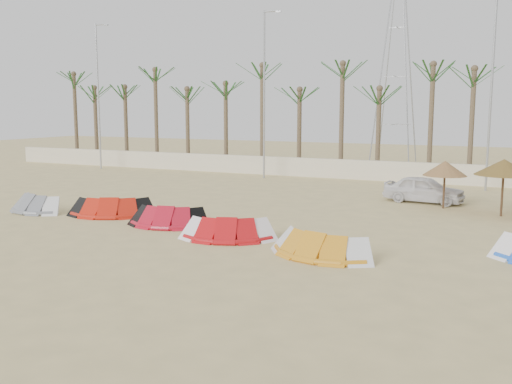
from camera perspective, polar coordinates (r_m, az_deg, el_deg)
The scene contains 15 objects.
ground at distance 18.52m, azimuth -7.99°, elevation -6.45°, with size 120.00×120.00×0.00m, color #D4BD79.
boundary_wall at distance 38.46m, azimuth 10.22°, elevation 2.20°, with size 60.00×0.30×1.30m, color beige.
palm_line at distance 39.57m, azimuth 11.97°, elevation 10.73°, with size 52.00×4.00×7.70m.
lamp_a at distance 45.96m, azimuth -15.47°, elevation 9.42°, with size 1.25×0.14×11.00m.
lamp_b at distance 38.38m, azimuth 0.87°, elevation 9.98°, with size 1.25×0.14×11.00m.
lamp_c at distance 35.01m, azimuth 22.54°, elevation 9.49°, with size 1.25×0.14×11.00m.
pylon at distance 44.10m, azimuth 13.49°, elevation 2.04°, with size 3.00×3.00×14.00m, color #A5A8AD, non-canonical shape.
kite_grey at distance 28.12m, azimuth -20.87°, elevation -0.95°, with size 3.26×1.96×0.90m.
kite_red_left at distance 26.12m, azimuth -13.81°, elevation -1.31°, with size 4.10×2.80×0.90m.
kite_red_mid at distance 23.40m, azimuth -8.38°, elevation -2.28°, with size 3.50×2.11×0.90m.
kite_red_right at distance 20.86m, azimuth -2.44°, elevation -3.51°, with size 3.71×2.46×0.90m.
kite_orange at distance 18.62m, azimuth 6.68°, elevation -5.02°, with size 3.76×2.19×0.90m.
parasol_left at distance 28.20m, azimuth 18.38°, elevation 2.26°, with size 2.04×2.04×2.27m.
parasol_mid at distance 27.03m, azimuth 23.55°, elevation 2.29°, with size 2.50×2.50×2.52m.
car at distance 29.82m, azimuth 16.45°, elevation 0.26°, with size 1.59×3.95×1.35m, color white.
Camera 1 is at (9.87, -14.94, 4.73)m, focal length 40.00 mm.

